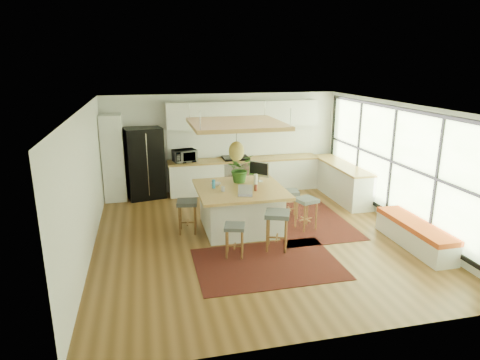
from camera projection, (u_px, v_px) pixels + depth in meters
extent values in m
plane|color=brown|center=(255.00, 236.00, 8.80)|extent=(7.00, 7.00, 0.00)
plane|color=white|center=(256.00, 107.00, 8.06)|extent=(7.00, 7.00, 0.00)
plane|color=silver|center=(223.00, 142.00, 11.71)|extent=(6.50, 0.00, 6.50)
plane|color=silver|center=(329.00, 246.00, 5.15)|extent=(6.50, 0.00, 6.50)
plane|color=silver|center=(86.00, 184.00, 7.72)|extent=(0.00, 7.00, 7.00)
plane|color=silver|center=(399.00, 165.00, 9.14)|extent=(0.00, 7.00, 7.00)
cube|color=silver|center=(113.00, 158.00, 10.83)|extent=(0.55, 0.60, 2.25)
cube|color=silver|center=(244.00, 176.00, 11.78)|extent=(4.20, 0.60, 0.88)
cube|color=olive|center=(244.00, 160.00, 11.65)|extent=(4.24, 0.64, 0.05)
cube|color=white|center=(242.00, 142.00, 11.81)|extent=(4.20, 0.02, 0.80)
cube|color=silver|center=(243.00, 114.00, 11.44)|extent=(4.20, 0.34, 0.70)
cube|color=silver|center=(341.00, 182.00, 11.19)|extent=(0.60, 2.50, 0.88)
cube|color=olive|center=(342.00, 165.00, 11.06)|extent=(0.64, 2.54, 0.05)
cube|color=black|center=(267.00, 264.00, 7.59)|extent=(2.60, 1.80, 0.01)
cube|color=black|center=(306.00, 221.00, 9.60)|extent=(1.80, 2.60, 0.01)
imported|color=#A5A5AA|center=(185.00, 154.00, 11.24)|extent=(0.66, 0.47, 0.41)
imported|color=#1E4C19|center=(240.00, 172.00, 9.33)|extent=(0.80, 0.82, 0.48)
imported|color=silver|center=(216.00, 184.00, 9.11)|extent=(0.23, 0.23, 0.06)
cylinder|color=#3496D2|center=(214.00, 184.00, 8.90)|extent=(0.07, 0.07, 0.19)
cylinder|color=#B9B9BF|center=(223.00, 187.00, 8.70)|extent=(0.07, 0.07, 0.19)
cylinder|color=brown|center=(255.00, 187.00, 8.70)|extent=(0.07, 0.07, 0.19)
cylinder|color=silver|center=(255.00, 182.00, 9.05)|extent=(0.07, 0.07, 0.19)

